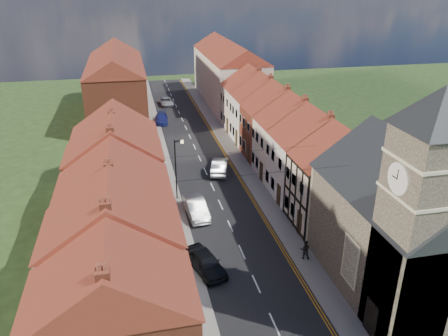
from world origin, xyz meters
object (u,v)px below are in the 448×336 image
(car_mid, at_px, (196,208))
(pedestrian_right, at_px, (305,249))
(car_near, at_px, (206,262))
(car_distant, at_px, (166,102))
(car_far, at_px, (161,119))
(lamppost, at_px, (177,166))
(church, at_px, (412,215))
(car_mid_b, at_px, (220,166))

(car_mid, height_order, pedestrian_right, pedestrian_right)
(car_near, xyz_separation_m, car_distant, (1.64, 46.57, -0.13))
(car_far, height_order, pedestrian_right, pedestrian_right)
(lamppost, xyz_separation_m, car_far, (0.61, 25.07, -2.88))
(car_distant, relative_size, pedestrian_right, 2.89)
(lamppost, xyz_separation_m, pedestrian_right, (8.23, -11.95, -2.64))
(car_distant, distance_m, pedestrian_right, 47.20)
(church, relative_size, car_near, 3.45)
(church, xyz_separation_m, car_near, (-12.56, 4.97, -5.13))
(lamppost, xyz_separation_m, car_mid, (1.22, -3.44, -2.76))
(car_far, height_order, car_mid_b, car_mid_b)
(car_distant, bearing_deg, lamppost, -97.07)
(car_near, height_order, car_mid, car_mid)
(car_far, distance_m, car_distant, 9.93)
(car_near, relative_size, pedestrian_right, 2.84)
(church, height_order, car_mid_b, church)
(car_near, height_order, car_mid_b, car_mid_b)
(pedestrian_right, height_order, car_mid_b, pedestrian_right)
(car_far, height_order, car_distant, car_far)
(car_mid, bearing_deg, church, -52.55)
(car_mid, xyz_separation_m, car_distant, (1.03, 38.30, -0.15))
(lamppost, bearing_deg, pedestrian_right, -55.46)
(car_near, distance_m, pedestrian_right, 7.62)
(car_far, bearing_deg, lamppost, -86.87)
(lamppost, height_order, car_mid_b, lamppost)
(car_distant, xyz_separation_m, car_mid_b, (3.06, -29.44, 0.17))
(car_near, xyz_separation_m, car_far, (0.00, 36.78, -0.10))
(church, distance_m, car_mid_b, 24.00)
(car_mid_b, bearing_deg, car_far, -60.58)
(church, bearing_deg, car_mid_b, 109.58)
(car_near, bearing_deg, pedestrian_right, -19.36)
(church, height_order, car_mid, church)
(car_near, relative_size, car_mid, 0.94)
(pedestrian_right, bearing_deg, car_near, 16.65)
(church, relative_size, pedestrian_right, 9.81)
(car_near, relative_size, car_distant, 0.98)
(car_mid, relative_size, pedestrian_right, 3.03)
(car_far, xyz_separation_m, car_mid_b, (4.70, -19.65, 0.14))
(church, relative_size, car_mid, 3.23)
(church, bearing_deg, lamppost, 128.30)
(church, height_order, pedestrian_right, church)
(car_far, distance_m, pedestrian_right, 37.80)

